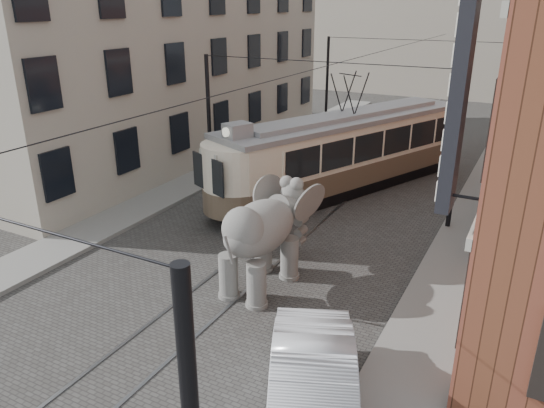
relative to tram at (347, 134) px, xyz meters
The scene contains 10 objects.
ground 8.71m from the tram, 91.10° to the right, with size 120.00×120.00×0.00m, color #3F3D3A.
tram_rails 8.71m from the tram, 91.10° to the right, with size 1.54×80.00×0.02m, color slate, non-canonical shape.
sidewalk_right 10.47m from the tram, 54.88° to the right, with size 2.00×60.00×0.15m, color slate.
sidewalk_left 10.95m from the tram, 128.73° to the right, with size 2.00×60.00×0.15m, color slate.
stucco_building 11.53m from the tram, behind, with size 7.00×24.00×10.00m, color #9D9482.
distant_block 32.00m from the tram, 90.29° to the left, with size 28.00×10.00×14.00m, color #9D9482.
catenary 3.34m from the tram, 96.20° to the right, with size 11.00×30.20×6.00m, color black, non-canonical shape.
tram is the anchor object (origin of this frame).
elephant 9.48m from the tram, 85.13° to the right, with size 2.71×4.93×3.02m, color #5C5955, non-canonical shape.
parked_car 14.47m from the tram, 72.10° to the right, with size 1.74×4.96×1.64m, color silver.
Camera 1 is at (7.77, -13.15, 8.11)m, focal length 34.30 mm.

